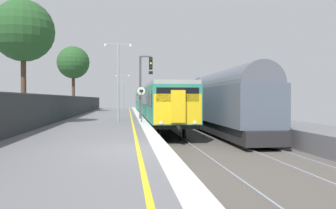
% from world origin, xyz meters
% --- Properties ---
extents(ground, '(17.40, 110.00, 1.21)m').
position_xyz_m(ground, '(2.64, 0.00, -0.61)').
color(ground, slate).
extents(commuter_train_at_platform, '(2.83, 39.83, 3.81)m').
position_xyz_m(commuter_train_at_platform, '(2.10, 27.97, 1.27)').
color(commuter_train_at_platform, '#2D846B').
rests_on(commuter_train_at_platform, ground).
extents(freight_train_adjacent_track, '(2.60, 57.15, 4.50)m').
position_xyz_m(freight_train_adjacent_track, '(6.10, 33.86, 1.46)').
color(freight_train_adjacent_track, '#232326').
rests_on(freight_train_adjacent_track, ground).
extents(signal_gantry, '(1.10, 0.24, 5.07)m').
position_xyz_m(signal_gantry, '(0.62, 17.38, 3.16)').
color(signal_gantry, '#47474C').
rests_on(signal_gantry, ground).
extents(speed_limit_sign, '(0.59, 0.08, 2.42)m').
position_xyz_m(speed_limit_sign, '(0.25, 12.77, 1.55)').
color(speed_limit_sign, '#59595B').
rests_on(speed_limit_sign, ground).
extents(platform_lamp_mid, '(2.00, 0.20, 5.65)m').
position_xyz_m(platform_lamp_mid, '(-1.34, 14.68, 3.33)').
color(platform_lamp_mid, '#93999E').
rests_on(platform_lamp_mid, ground).
extents(platform_lamp_far, '(2.00, 0.20, 5.14)m').
position_xyz_m(platform_lamp_far, '(-1.34, 39.75, 3.07)').
color(platform_lamp_far, '#93999E').
rests_on(platform_lamp_far, ground).
extents(background_tree_left, '(4.02, 4.02, 8.18)m').
position_xyz_m(background_tree_left, '(-7.35, 34.05, 6.02)').
color(background_tree_left, '#473323').
rests_on(background_tree_left, ground).
extents(background_tree_centre, '(3.82, 3.82, 7.73)m').
position_xyz_m(background_tree_centre, '(-7.10, 11.68, 5.69)').
color(background_tree_centre, '#473323').
rests_on(background_tree_centre, ground).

